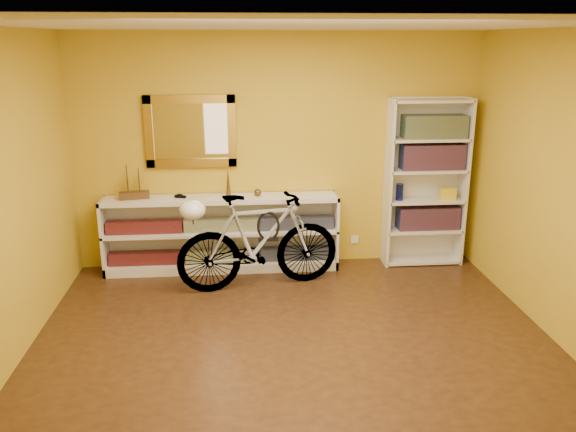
{
  "coord_description": "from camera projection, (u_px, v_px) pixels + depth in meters",
  "views": [
    {
      "loc": [
        -0.44,
        -4.4,
        2.5
      ],
      "look_at": [
        0.0,
        0.7,
        0.95
      ],
      "focal_mm": 36.33,
      "sensor_mm": 36.0,
      "label": 1
    }
  ],
  "objects": [
    {
      "name": "bookcase",
      "position": [
        426.0,
        183.0,
        6.57
      ],
      "size": [
        0.9,
        0.3,
        1.9
      ],
      "primitive_type": null,
      "color": "silver",
      "rests_on": "floor"
    },
    {
      "name": "ceiling",
      "position": [
        296.0,
        25.0,
        4.2
      ],
      "size": [
        4.5,
        4.0,
        0.01
      ],
      "primitive_type": "cube",
      "color": "silver",
      "rests_on": "ground"
    },
    {
      "name": "decorative_orb",
      "position": [
        258.0,
        193.0,
        6.4
      ],
      "size": [
        0.08,
        0.08,
        0.08
      ],
      "primitive_type": "sphere",
      "color": "brown",
      "rests_on": "console_unit"
    },
    {
      "name": "yellow_bag",
      "position": [
        448.0,
        194.0,
        6.59
      ],
      "size": [
        0.19,
        0.14,
        0.14
      ],
      "primitive_type": "cube",
      "rotation": [
        0.0,
        0.0,
        -0.15
      ],
      "color": "yellow",
      "rests_on": "bookcase"
    },
    {
      "name": "toy_car",
      "position": [
        181.0,
        198.0,
        6.35
      ],
      "size": [
        0.0,
        0.0,
        0.0
      ],
      "primitive_type": "imported",
      "rotation": [
        0.0,
        0.0,
        1.27
      ],
      "color": "black",
      "rests_on": "console_unit"
    },
    {
      "name": "wall_socket",
      "position": [
        355.0,
        239.0,
        6.85
      ],
      "size": [
        0.09,
        0.02,
        0.09
      ],
      "primitive_type": "cube",
      "color": "silver",
      "rests_on": "back_wall"
    },
    {
      "name": "u_lock",
      "position": [
        268.0,
        226.0,
        5.99
      ],
      "size": [
        0.24,
        0.03,
        0.24
      ],
      "primitive_type": "torus",
      "rotation": [
        1.57,
        0.0,
        0.0
      ],
      "color": "black",
      "rests_on": "bicycle"
    },
    {
      "name": "console_unit",
      "position": [
        222.0,
        234.0,
        6.51
      ],
      "size": [
        2.6,
        0.35,
        0.85
      ],
      "primitive_type": null,
      "color": "silver",
      "rests_on": "floor"
    },
    {
      "name": "helmet",
      "position": [
        192.0,
        210.0,
        5.72
      ],
      "size": [
        0.26,
        0.25,
        0.19
      ],
      "primitive_type": "ellipsoid",
      "color": "white",
      "rests_on": "bicycle"
    },
    {
      "name": "floor",
      "position": [
        295.0,
        347.0,
        4.95
      ],
      "size": [
        4.5,
        4.0,
        0.01
      ],
      "primitive_type": "cube",
      "color": "#321C0D",
      "rests_on": "ground"
    },
    {
      "name": "book_row_c",
      "position": [
        434.0,
        126.0,
        6.39
      ],
      "size": [
        0.7,
        0.22,
        0.25
      ],
      "primitive_type": "cube",
      "color": "navy",
      "rests_on": "bookcase"
    },
    {
      "name": "right_wall",
      "position": [
        570.0,
        193.0,
        4.76
      ],
      "size": [
        0.01,
        4.0,
        2.6
      ],
      "primitive_type": "cube",
      "color": "gold",
      "rests_on": "ground"
    },
    {
      "name": "book_row_b",
      "position": [
        432.0,
        156.0,
        6.48
      ],
      "size": [
        0.7,
        0.22,
        0.28
      ],
      "primitive_type": "cube",
      "color": "maroon",
      "rests_on": "bookcase"
    },
    {
      "name": "model_ship",
      "position": [
        133.0,
        182.0,
        6.25
      ],
      "size": [
        0.34,
        0.17,
        0.38
      ],
      "primitive_type": null,
      "rotation": [
        0.0,
        0.0,
        0.17
      ],
      "color": "#412912",
      "rests_on": "console_unit"
    },
    {
      "name": "red_tin",
      "position": [
        411.0,
        129.0,
        6.41
      ],
      "size": [
        0.17,
        0.17,
        0.18
      ],
      "primitive_type": "cube",
      "rotation": [
        0.0,
        0.0,
        -0.22
      ],
      "color": "maroon",
      "rests_on": "bookcase"
    },
    {
      "name": "travel_mug",
      "position": [
        400.0,
        192.0,
        6.55
      ],
      "size": [
        0.08,
        0.08,
        0.19
      ],
      "primitive_type": "cylinder",
      "color": "navy",
      "rests_on": "bookcase"
    },
    {
      "name": "bicycle",
      "position": [
        259.0,
        241.0,
        6.01
      ],
      "size": [
        0.76,
        1.79,
        1.02
      ],
      "primitive_type": "imported",
      "rotation": [
        0.0,
        0.0,
        1.76
      ],
      "color": "silver",
      "rests_on": "floor"
    },
    {
      "name": "book_row_a",
      "position": [
        428.0,
        217.0,
        6.69
      ],
      "size": [
        0.7,
        0.22,
        0.26
      ],
      "primitive_type": "cube",
      "color": "maroon",
      "rests_on": "bookcase"
    },
    {
      "name": "cd_row_lower",
      "position": [
        223.0,
        256.0,
        6.56
      ],
      "size": [
        2.5,
        0.13,
        0.14
      ],
      "primitive_type": "cube",
      "color": "black",
      "rests_on": "console_unit"
    },
    {
      "name": "bronze_ornament",
      "position": [
        228.0,
        182.0,
        6.34
      ],
      "size": [
        0.06,
        0.06,
        0.33
      ],
      "primitive_type": "cone",
      "color": "brown",
      "rests_on": "console_unit"
    },
    {
      "name": "gilt_mirror",
      "position": [
        191.0,
        131.0,
        6.3
      ],
      "size": [
        0.98,
        0.06,
        0.78
      ],
      "primitive_type": "cube",
      "color": "olive",
      "rests_on": "back_wall"
    },
    {
      "name": "cd_row_upper",
      "position": [
        221.0,
        225.0,
        6.45
      ],
      "size": [
        2.5,
        0.13,
        0.14
      ],
      "primitive_type": "cube",
      "color": "navy",
      "rests_on": "console_unit"
    },
    {
      "name": "back_wall",
      "position": [
        278.0,
        152.0,
        6.49
      ],
      "size": [
        4.5,
        0.01,
        2.6
      ],
      "primitive_type": "cube",
      "color": "gold",
      "rests_on": "ground"
    }
  ]
}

